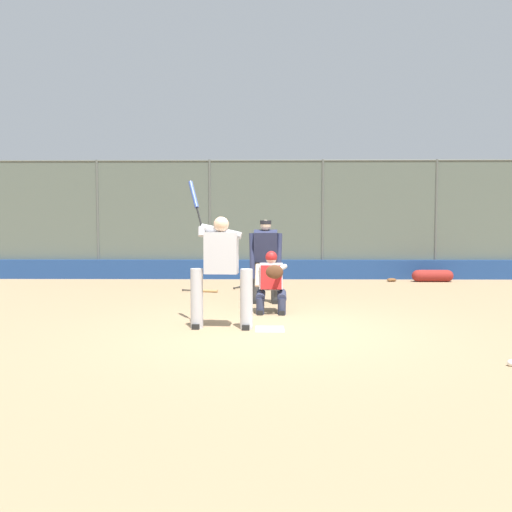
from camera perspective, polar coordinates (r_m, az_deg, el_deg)
name	(u,v)px	position (r m, az deg, el deg)	size (l,w,h in m)	color
ground_plane	(270,329)	(7.57, 1.57, -8.39)	(160.00, 160.00, 0.00)	#9E7F5B
home_plate_marker	(270,329)	(7.57, 1.57, -8.35)	(0.43, 0.43, 0.01)	white
backstop_fence	(266,217)	(14.95, 1.16, 4.54)	(16.95, 0.08, 3.56)	#515651
padding_wall	(266,269)	(14.90, 1.16, -1.55)	(16.53, 0.18, 0.57)	navy
bleachers_beyond	(268,254)	(17.83, 1.40, 0.20)	(11.81, 3.05, 1.80)	slate
batter_at_plate	(221,268)	(7.54, -4.04, -1.34)	(1.04, 0.68, 2.27)	#B7B7BC
catcher_behind_plate	(271,281)	(8.92, 1.76, -2.89)	(0.59, 0.69, 1.11)	#2D334C
umpire_home	(266,259)	(10.01, 1.12, -0.33)	(0.69, 0.43, 1.68)	#333333
spare_bat_near_backstop	(205,291)	(11.93, -5.90, -3.97)	(0.89, 0.30, 0.07)	black
spare_bat_by_padding	(243,286)	(12.85, -1.50, -3.45)	(0.38, 0.77, 0.07)	black
fielding_glove_on_dirt	(391,280)	(14.71, 15.22, -2.65)	(0.28, 0.21, 0.10)	brown
baseball_loose	(511,363)	(6.28, 27.10, -10.82)	(0.07, 0.07, 0.07)	white
equipment_bag_dugout_side	(433,276)	(15.02, 19.53, -2.15)	(1.17, 0.34, 0.34)	maroon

